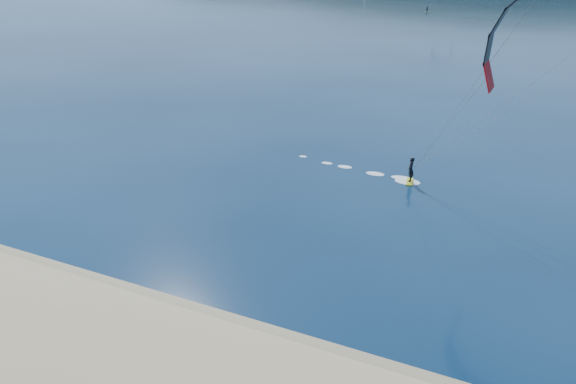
{
  "coord_description": "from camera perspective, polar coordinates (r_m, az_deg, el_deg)",
  "views": [
    {
      "loc": [
        13.4,
        -13.37,
        15.64
      ],
      "look_at": [
        2.01,
        10.0,
        5.0
      ],
      "focal_mm": 34.73,
      "sensor_mm": 36.0,
      "label": 1
    }
  ],
  "objects": [
    {
      "name": "wet_sand",
      "position": [
        27.24,
        -9.14,
        -12.99
      ],
      "size": [
        220.0,
        2.5,
        0.1
      ],
      "color": "#8F7E53",
      "rests_on": "ground"
    },
    {
      "name": "kitesurfer_near",
      "position": [
        37.18,
        26.22,
        11.93
      ],
      "size": [
        25.16,
        6.68,
        15.28
      ],
      "color": "#CDCA18",
      "rests_on": "ground"
    },
    {
      "name": "ground",
      "position": [
        24.55,
        -15.39,
        -18.27
      ],
      "size": [
        1800.0,
        1800.0,
        0.0
      ],
      "primitive_type": "plane",
      "color": "#071A34",
      "rests_on": "ground"
    }
  ]
}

